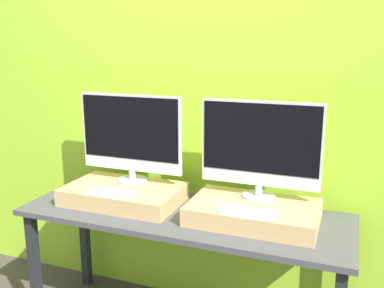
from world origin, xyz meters
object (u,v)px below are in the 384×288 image
(monitor_right, at_px, (260,147))
(monitor_left, at_px, (131,136))
(keyboard_right, at_px, (248,212))
(keyboard_left, at_px, (111,193))

(monitor_right, bearing_deg, monitor_left, 180.00)
(monitor_right, xyz_separation_m, keyboard_right, (0.00, -0.24, -0.26))
(keyboard_left, bearing_deg, keyboard_right, 0.00)
(monitor_left, distance_m, keyboard_right, 0.83)
(keyboard_left, bearing_deg, monitor_right, 17.58)
(keyboard_right, bearing_deg, monitor_right, 90.00)
(monitor_right, bearing_deg, keyboard_left, -162.42)
(keyboard_left, xyz_separation_m, keyboard_right, (0.75, 0.00, 0.00))
(monitor_left, distance_m, monitor_right, 0.75)
(keyboard_left, distance_m, monitor_right, 0.83)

